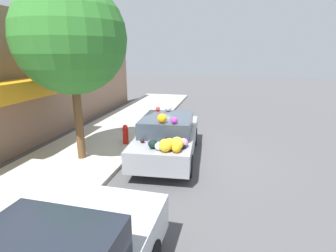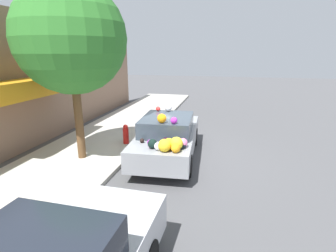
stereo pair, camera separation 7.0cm
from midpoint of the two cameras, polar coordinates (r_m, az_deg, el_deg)
The scene contains 6 objects.
ground_plane at distance 8.57m, azimuth -0.59°, elevation -6.68°, with size 60.00×60.00×0.00m, color #4C4C4F.
sidewalk_curb at distance 9.49m, azimuth -16.73°, elevation -4.71°, with size 24.00×3.20×0.12m.
building_facade at distance 10.25m, azimuth -28.83°, elevation 8.36°, with size 18.00×1.20×4.60m.
street_tree at distance 8.05m, azimuth -20.61°, elevation 17.33°, with size 3.08×3.08×5.06m.
fire_hydrant at distance 9.42m, azimuth -9.45°, elevation -1.79°, with size 0.20×0.20×0.70m.
art_car at distance 8.23m, azimuth -0.26°, elevation -2.22°, with size 4.27×1.96×1.64m.
Camera 1 is at (-7.72, -1.78, 3.27)m, focal length 28.00 mm.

